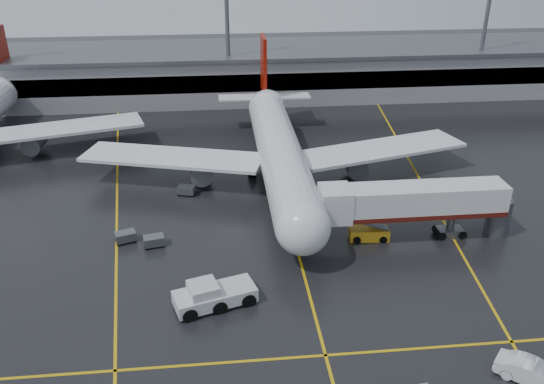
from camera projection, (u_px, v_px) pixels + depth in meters
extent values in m
plane|color=black|center=(288.00, 216.00, 61.22)|extent=(220.00, 220.00, 0.00)
cube|color=gold|center=(288.00, 216.00, 61.21)|extent=(0.25, 90.00, 0.02)
cube|color=gold|center=(326.00, 355.00, 41.57)|extent=(60.00, 0.25, 0.02)
cube|color=gold|center=(117.00, 185.00, 68.31)|extent=(9.99, 69.35, 0.02)
cube|color=gold|center=(416.00, 172.00, 71.78)|extent=(7.57, 69.64, 0.02)
cube|color=gray|center=(255.00, 73.00, 102.29)|extent=(120.00, 18.00, 8.00)
cube|color=black|center=(259.00, 83.00, 94.22)|extent=(120.00, 0.40, 3.00)
cube|color=#595B60|center=(255.00, 49.00, 100.39)|extent=(122.00, 19.00, 0.60)
cylinder|color=#595B60|center=(227.00, 32.00, 92.73)|extent=(0.70, 0.70, 25.00)
cylinder|color=#595B60|center=(485.00, 27.00, 96.84)|extent=(0.70, 0.70, 25.00)
cylinder|color=silver|center=(280.00, 153.00, 66.50)|extent=(5.20, 36.00, 5.20)
sphere|color=silver|center=(303.00, 228.00, 50.44)|extent=(5.20, 5.20, 5.20)
cone|color=silver|center=(264.00, 98.00, 84.98)|extent=(4.94, 8.00, 4.94)
cube|color=#880F03|center=(264.00, 65.00, 83.71)|extent=(0.50, 5.50, 8.50)
cube|color=silver|center=(264.00, 97.00, 84.89)|extent=(14.00, 3.00, 0.25)
cube|color=silver|center=(172.00, 157.00, 67.45)|extent=(22.80, 11.83, 0.40)
cube|color=silver|center=(380.00, 149.00, 69.83)|extent=(22.80, 11.83, 0.40)
cylinder|color=#595B60|center=(202.00, 170.00, 67.50)|extent=(2.60, 4.50, 2.60)
cylinder|color=#595B60|center=(354.00, 164.00, 69.23)|extent=(2.60, 4.50, 2.60)
cylinder|color=#595B60|center=(297.00, 241.00, 54.53)|extent=(0.56, 0.56, 2.00)
cylinder|color=#595B60|center=(252.00, 169.00, 70.30)|extent=(0.56, 0.56, 2.00)
cylinder|color=#595B60|center=(302.00, 167.00, 70.88)|extent=(0.56, 0.56, 2.00)
cylinder|color=black|center=(297.00, 245.00, 54.77)|extent=(0.40, 1.10, 1.10)
cylinder|color=black|center=(252.00, 172.00, 70.50)|extent=(1.00, 1.40, 1.40)
cylinder|color=black|center=(302.00, 170.00, 71.08)|extent=(1.00, 1.40, 1.40)
cone|color=silver|center=(6.00, 85.00, 91.85)|extent=(4.94, 8.00, 4.94)
cube|color=#880F03|center=(2.00, 54.00, 90.58)|extent=(0.50, 5.50, 8.50)
cube|color=silver|center=(6.00, 84.00, 91.76)|extent=(14.00, 3.00, 0.25)
cube|color=silver|center=(61.00, 129.00, 76.70)|extent=(22.80, 11.83, 0.40)
cylinder|color=#595B60|center=(35.00, 142.00, 76.11)|extent=(2.60, 4.50, 2.60)
cube|color=silver|center=(416.00, 200.00, 55.01)|extent=(18.00, 3.20, 3.00)
cube|color=#4A140D|center=(415.00, 211.00, 55.59)|extent=(18.00, 3.30, 0.50)
cube|color=silver|center=(335.00, 204.00, 54.26)|extent=(3.00, 3.40, 3.30)
cylinder|color=#595B60|center=(451.00, 223.00, 56.66)|extent=(0.80, 0.80, 3.00)
cube|color=#595B60|center=(449.00, 232.00, 57.12)|extent=(2.60, 1.60, 0.90)
cylinder|color=#595B60|center=(498.00, 216.00, 56.90)|extent=(2.40, 2.40, 4.00)
cylinder|color=black|center=(439.00, 233.00, 57.02)|extent=(0.90, 1.80, 0.90)
cylinder|color=black|center=(460.00, 231.00, 57.22)|extent=(0.90, 1.80, 0.90)
cube|color=silver|center=(215.00, 296.00, 46.70)|extent=(7.34, 4.61, 1.17)
cube|color=silver|center=(203.00, 289.00, 45.93)|extent=(2.93, 2.93, 0.98)
cube|color=black|center=(203.00, 289.00, 45.93)|extent=(2.63, 2.63, 0.88)
cylinder|color=black|center=(186.00, 307.00, 45.97)|extent=(2.07, 3.17, 1.27)
cylinder|color=black|center=(215.00, 299.00, 46.85)|extent=(2.07, 3.17, 1.27)
cylinder|color=black|center=(243.00, 292.00, 47.74)|extent=(2.07, 3.17, 1.27)
cube|color=gold|center=(369.00, 233.00, 56.54)|extent=(4.14, 2.03, 1.22)
cube|color=#595B60|center=(370.00, 224.00, 56.03)|extent=(3.93, 1.35, 1.39)
cylinder|color=black|center=(356.00, 236.00, 56.65)|extent=(0.95, 1.95, 0.78)
cylinder|color=black|center=(382.00, 236.00, 56.68)|extent=(0.95, 1.95, 0.78)
imported|color=silver|center=(534.00, 373.00, 38.78)|extent=(5.04, 4.74, 1.69)
cube|color=#595B60|center=(154.00, 240.00, 55.25)|extent=(2.22, 1.68, 0.90)
cylinder|color=black|center=(147.00, 248.00, 54.81)|extent=(0.40, 0.20, 0.40)
cylinder|color=black|center=(163.00, 246.00, 55.25)|extent=(0.40, 0.20, 0.40)
cylinder|color=black|center=(146.00, 243.00, 55.67)|extent=(0.40, 0.20, 0.40)
cylinder|color=black|center=(162.00, 241.00, 56.10)|extent=(0.40, 0.20, 0.40)
cube|color=#595B60|center=(125.00, 236.00, 55.98)|extent=(2.31, 1.87, 0.90)
cylinder|color=black|center=(119.00, 244.00, 55.48)|extent=(0.40, 0.20, 0.40)
cylinder|color=black|center=(135.00, 241.00, 56.08)|extent=(0.40, 0.20, 0.40)
cylinder|color=black|center=(117.00, 240.00, 56.30)|extent=(0.40, 0.20, 0.40)
cylinder|color=black|center=(133.00, 236.00, 56.89)|extent=(0.40, 0.20, 0.40)
cube|color=#595B60|center=(186.00, 190.00, 65.64)|extent=(2.25, 1.73, 0.90)
cylinder|color=black|center=(179.00, 195.00, 65.50)|extent=(0.40, 0.20, 0.40)
cylinder|color=black|center=(192.00, 195.00, 65.31)|extent=(0.40, 0.20, 0.40)
cylinder|color=black|center=(181.00, 191.00, 66.39)|extent=(0.40, 0.20, 0.40)
cylinder|color=black|center=(194.00, 192.00, 66.20)|extent=(0.40, 0.20, 0.40)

